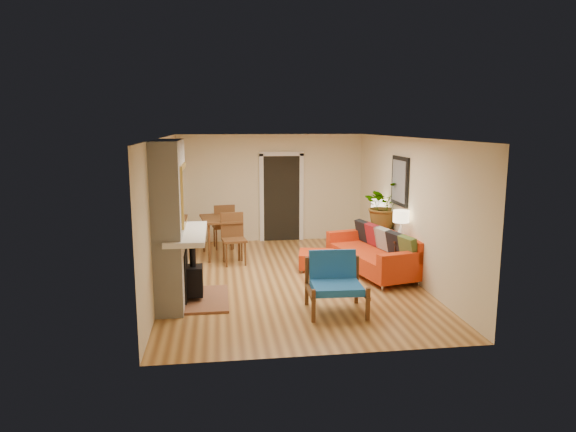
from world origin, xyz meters
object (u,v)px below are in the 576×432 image
at_px(lamp_near, 401,221).
at_px(houseplant, 384,205).
at_px(dining_table, 224,225).
at_px(lamp_far, 378,209).
at_px(blue_chair, 335,279).
at_px(ottoman, 317,259).
at_px(sofa, 377,253).
at_px(console_table, 387,238).

bearing_deg(lamp_near, houseplant, 90.58).
xyz_separation_m(dining_table, lamp_far, (3.24, -0.62, 0.38)).
bearing_deg(dining_table, blue_chair, -65.22).
bearing_deg(blue_chair, dining_table, 114.78).
xyz_separation_m(ottoman, dining_table, (-1.79, 1.29, 0.48)).
relative_size(ottoman, dining_table, 0.41).
bearing_deg(sofa, console_table, 49.20).
bearing_deg(houseplant, blue_chair, -122.06).
bearing_deg(sofa, houseplant, 63.83).
relative_size(lamp_near, houseplant, 0.55).
relative_size(console_table, lamp_near, 3.43).
relative_size(dining_table, houseplant, 2.02).
xyz_separation_m(blue_chair, lamp_near, (1.60, 1.54, 0.58)).
xyz_separation_m(sofa, blue_chair, (-1.26, -1.88, 0.10)).
distance_m(sofa, console_table, 0.55).
relative_size(ottoman, console_table, 0.44).
distance_m(blue_chair, lamp_far, 3.39).
height_order(sofa, lamp_far, lamp_far).
bearing_deg(lamp_far, ottoman, -154.92).
bearing_deg(sofa, lamp_far, 72.38).
relative_size(ottoman, lamp_far, 1.49).
bearing_deg(sofa, lamp_near, -44.81).
bearing_deg(lamp_near, console_table, 90.00).
relative_size(ottoman, blue_chair, 0.90).
bearing_deg(dining_table, sofa, -29.96).
height_order(sofa, ottoman, sofa).
distance_m(ottoman, dining_table, 2.26).
xyz_separation_m(console_table, houseplant, (-0.01, 0.27, 0.64)).
bearing_deg(console_table, blue_chair, -125.24).
xyz_separation_m(ottoman, houseplant, (1.44, 0.28, 1.01)).
bearing_deg(blue_chair, console_table, 54.76).
height_order(lamp_far, houseplant, houseplant).
bearing_deg(console_table, lamp_far, 90.00).
height_order(ottoman, lamp_far, lamp_far).
relative_size(dining_table, console_table, 1.07).
xyz_separation_m(lamp_near, houseplant, (-0.01, 0.99, 0.15)).
xyz_separation_m(dining_table, console_table, (3.24, -1.28, -0.11)).
xyz_separation_m(sofa, lamp_far, (0.34, 1.06, 0.68)).
height_order(sofa, houseplant, houseplant).
bearing_deg(sofa, blue_chair, -123.98).
bearing_deg(lamp_near, dining_table, 148.22).
xyz_separation_m(dining_table, lamp_near, (3.24, -2.01, 0.38)).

